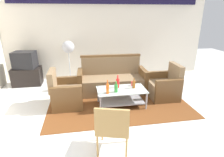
# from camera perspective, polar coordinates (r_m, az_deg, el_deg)

# --- Properties ---
(ground_plane) EXTENTS (14.00, 14.00, 0.00)m
(ground_plane) POSITION_cam_1_polar(r_m,az_deg,el_deg) (3.74, 5.94, -13.61)
(ground_plane) COLOR white
(wall_back) EXTENTS (6.52, 0.19, 2.80)m
(wall_back) POSITION_cam_1_polar(r_m,az_deg,el_deg) (6.15, -1.38, 14.32)
(wall_back) COLOR silver
(wall_back) RESTS_ON ground
(rug) EXTENTS (3.23, 2.11, 0.01)m
(rug) POSITION_cam_1_polar(r_m,az_deg,el_deg) (4.52, 1.78, -7.19)
(rug) COLOR brown
(rug) RESTS_ON ground
(couch) EXTENTS (1.82, 0.80, 0.96)m
(couch) POSITION_cam_1_polar(r_m,az_deg,el_deg) (4.98, -0.00, -0.66)
(couch) COLOR #7F6647
(couch) RESTS_ON rug
(armchair_left) EXTENTS (0.70, 0.76, 0.85)m
(armchair_left) POSITION_cam_1_polar(r_m,az_deg,el_deg) (4.38, -13.96, -4.63)
(armchair_left) COLOR #7F6647
(armchair_left) RESTS_ON rug
(armchair_right) EXTENTS (0.71, 0.77, 0.85)m
(armchair_right) POSITION_cam_1_polar(r_m,az_deg,el_deg) (4.84, 15.73, -2.43)
(armchair_right) COLOR #7F6647
(armchair_right) RESTS_ON rug
(coffee_table) EXTENTS (1.10, 0.60, 0.40)m
(coffee_table) POSITION_cam_1_polar(r_m,az_deg,el_deg) (4.24, 2.91, -5.09)
(coffee_table) COLOR silver
(coffee_table) RESTS_ON rug
(bottle_brown) EXTENTS (0.07, 0.07, 0.23)m
(bottle_brown) POSITION_cam_1_polar(r_m,az_deg,el_deg) (4.25, 6.75, -1.81)
(bottle_brown) COLOR brown
(bottle_brown) RESTS_ON coffee_table
(bottle_green) EXTENTS (0.08, 0.08, 0.24)m
(bottle_green) POSITION_cam_1_polar(r_m,az_deg,el_deg) (4.01, 1.26, -2.95)
(bottle_green) COLOR #2D8C38
(bottle_green) RESTS_ON coffee_table
(bottle_orange) EXTENTS (0.06, 0.06, 0.31)m
(bottle_orange) POSITION_cam_1_polar(r_m,az_deg,el_deg) (3.93, -1.37, -3.08)
(bottle_orange) COLOR #D85919
(bottle_orange) RESTS_ON coffee_table
(bottle_red) EXTENTS (0.08, 0.08, 0.30)m
(bottle_red) POSITION_cam_1_polar(r_m,az_deg,el_deg) (4.24, 1.79, -1.40)
(bottle_red) COLOR red
(bottle_red) RESTS_ON coffee_table
(cup) EXTENTS (0.08, 0.08, 0.10)m
(cup) POSITION_cam_1_polar(r_m,az_deg,el_deg) (4.40, 6.45, -1.58)
(cup) COLOR red
(cup) RESTS_ON coffee_table
(tv_stand) EXTENTS (0.80, 0.50, 0.52)m
(tv_stand) POSITION_cam_1_polar(r_m,az_deg,el_deg) (6.04, -24.64, 0.63)
(tv_stand) COLOR black
(tv_stand) RESTS_ON ground
(television) EXTENTS (0.66, 0.53, 0.48)m
(television) POSITION_cam_1_polar(r_m,az_deg,el_deg) (5.92, -25.31, 5.22)
(television) COLOR black
(television) RESTS_ON tv_stand
(pedestal_fan) EXTENTS (0.36, 0.36, 1.27)m
(pedestal_fan) POSITION_cam_1_polar(r_m,az_deg,el_deg) (5.70, -13.31, 8.70)
(pedestal_fan) COLOR #2D2D33
(pedestal_fan) RESTS_ON ground
(wicker_chair) EXTENTS (0.59, 0.59, 0.84)m
(wicker_chair) POSITION_cam_1_polar(r_m,az_deg,el_deg) (2.77, 0.23, -14.39)
(wicker_chair) COLOR #AD844C
(wicker_chair) RESTS_ON ground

